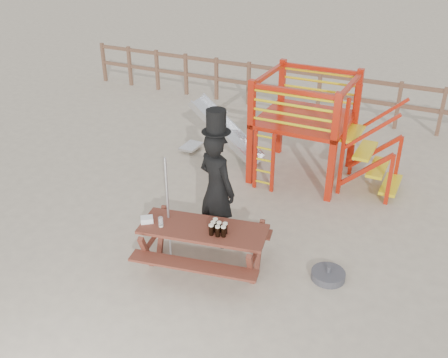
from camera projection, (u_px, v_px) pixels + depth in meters
ground at (211, 269)px, 7.53m from camera, size 60.00×60.00×0.00m
back_fence at (338, 92)px, 12.72m from camera, size 15.09×0.09×1.20m
playground_fort at (301, 125)px, 9.81m from camera, size 4.71×1.84×2.10m
picnic_table at (204, 243)px, 7.37m from camera, size 2.06×1.61×0.72m
man_with_hat at (217, 186)px, 7.71m from camera, size 0.82×0.68×2.28m
metal_pole at (168, 210)px, 7.43m from camera, size 0.04×0.04×1.71m
parasol_base at (328, 275)px, 7.32m from camera, size 0.50×0.50×0.21m
paper_bag at (147, 220)px, 7.36m from camera, size 0.23×0.22×0.08m
stout_pints at (218, 228)px, 7.08m from camera, size 0.26×0.23×0.17m
empty_glasses at (161, 222)px, 7.25m from camera, size 0.08×0.08×0.15m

